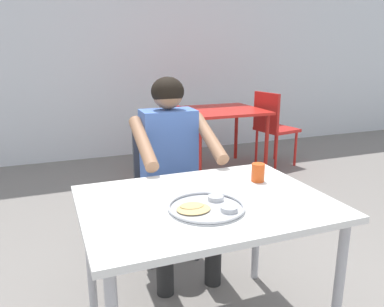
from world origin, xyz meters
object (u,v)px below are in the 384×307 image
object	(u,v)px
diner_foreground	(173,157)
chair_red_right	(272,124)
table_background_red	(220,116)
chair_red_left	(163,134)
thali_tray	(206,207)
table_foreground	(205,215)
chair_foreground	(164,181)
drinking_cup	(258,172)

from	to	relation	value
diner_foreground	chair_red_right	size ratio (longest dim) A/B	1.36
table_background_red	chair_red_left	size ratio (longest dim) A/B	1.15
thali_tray	diner_foreground	size ratio (longest dim) A/B	0.27
table_foreground	chair_red_right	bearing A→B (deg)	51.44
table_foreground	chair_foreground	size ratio (longest dim) A/B	1.30
table_foreground	thali_tray	world-z (taller)	thali_tray
diner_foreground	table_background_red	bearing A→B (deg)	56.51
diner_foreground	table_background_red	size ratio (longest dim) A/B	1.31
chair_foreground	drinking_cup	bearing A→B (deg)	-71.03
thali_tray	drinking_cup	xyz separation A→B (m)	(0.39, 0.23, 0.04)
chair_red_right	chair_red_left	bearing A→B (deg)	175.86
chair_red_left	chair_foreground	bearing A→B (deg)	-106.90
table_background_red	chair_foreground	bearing A→B (deg)	-126.99
drinking_cup	table_background_red	size ratio (longest dim) A/B	0.10
chair_foreground	diner_foreground	xyz separation A→B (m)	(-0.00, -0.22, 0.23)
drinking_cup	chair_foreground	distance (m)	0.87
table_foreground	chair_red_right	world-z (taller)	chair_red_right
chair_foreground	diner_foreground	distance (m)	0.32
table_background_red	chair_red_right	distance (m)	0.67
table_foreground	drinking_cup	world-z (taller)	drinking_cup
table_foreground	table_background_red	bearing A→B (deg)	63.12
table_foreground	chair_red_left	xyz separation A→B (m)	(0.56, 2.48, -0.17)
drinking_cup	chair_red_right	world-z (taller)	chair_red_right
chair_red_left	chair_red_right	distance (m)	1.35
table_background_red	chair_red_right	world-z (taller)	chair_red_right
chair_foreground	chair_red_left	world-z (taller)	chair_foreground
drinking_cup	chair_red_right	size ratio (longest dim) A/B	0.10
diner_foreground	drinking_cup	bearing A→B (deg)	-64.06
chair_red_left	drinking_cup	bearing A→B (deg)	-95.08
chair_foreground	chair_red_right	world-z (taller)	chair_red_right
chair_red_right	diner_foreground	bearing A→B (deg)	-137.13
table_background_red	chair_red_right	bearing A→B (deg)	-5.89
thali_tray	chair_red_left	size ratio (longest dim) A/B	0.41
chair_foreground	chair_red_right	bearing A→B (deg)	39.00
chair_foreground	chair_red_left	size ratio (longest dim) A/B	1.04
diner_foreground	chair_red_right	bearing A→B (deg)	42.87
drinking_cup	thali_tray	bearing A→B (deg)	-149.06
diner_foreground	table_foreground	bearing A→B (deg)	-96.50
drinking_cup	diner_foreground	size ratio (longest dim) A/B	0.08
drinking_cup	diner_foreground	world-z (taller)	diner_foreground
thali_tray	drinking_cup	bearing A→B (deg)	30.94
drinking_cup	chair_red_left	size ratio (longest dim) A/B	0.12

